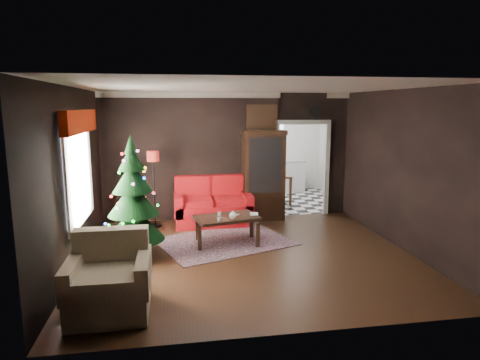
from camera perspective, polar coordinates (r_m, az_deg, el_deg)
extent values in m
plane|color=black|center=(7.19, 1.19, -10.31)|extent=(5.50, 5.50, 0.00)
plane|color=white|center=(6.75, 1.27, 12.58)|extent=(5.50, 5.50, 0.00)
plane|color=black|center=(9.28, -1.61, 3.22)|extent=(5.50, 0.00, 5.50)
plane|color=black|center=(4.45, 7.17, -4.37)|extent=(5.50, 0.00, 5.50)
plane|color=black|center=(6.88, -21.89, 0.11)|extent=(0.00, 5.50, 5.50)
plane|color=black|center=(7.81, 21.48, 1.24)|extent=(0.00, 5.50, 5.50)
cube|color=white|center=(7.06, -21.26, 0.79)|extent=(0.05, 1.60, 1.40)
cube|color=maroon|center=(6.97, -21.04, 7.48)|extent=(0.12, 2.10, 0.35)
plane|color=silver|center=(11.31, 5.96, -2.79)|extent=(3.00, 3.00, 0.00)
cube|color=white|center=(12.45, 4.34, 6.33)|extent=(0.70, 0.06, 0.70)
cube|color=#2B1C27|center=(7.89, -2.09, -8.40)|extent=(2.75, 2.37, 0.01)
cylinder|color=white|center=(7.70, -2.83, -4.63)|extent=(0.10, 0.10, 0.06)
cylinder|color=silver|center=(7.35, -2.83, -5.38)|extent=(0.09, 0.09, 0.06)
imported|color=#A07F6B|center=(7.75, 1.40, -3.99)|extent=(0.15, 0.04, 0.20)
cylinder|color=white|center=(9.62, 10.14, 9.17)|extent=(0.32, 0.32, 0.06)
cube|color=#B88845|center=(9.30, 3.03, 8.48)|extent=(0.62, 0.05, 0.52)
cube|color=silver|center=(12.36, 4.54, 0.46)|extent=(1.80, 0.60, 0.90)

